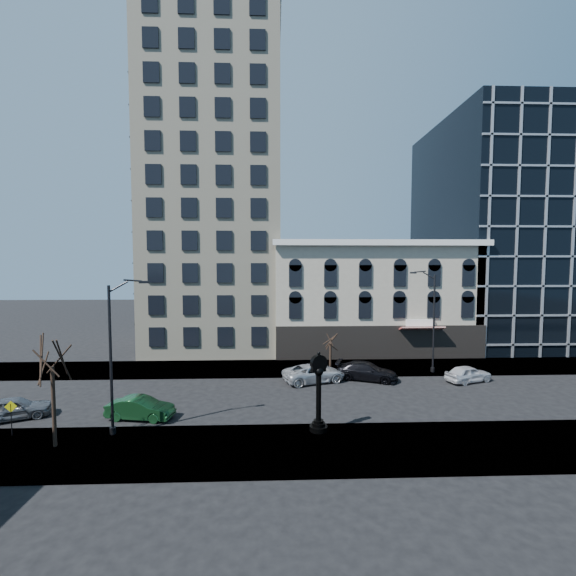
{
  "coord_description": "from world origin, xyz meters",
  "views": [
    {
      "loc": [
        0.81,
        -28.23,
        10.07
      ],
      "look_at": [
        2.0,
        4.0,
        8.0
      ],
      "focal_mm": 24.0,
      "sensor_mm": 36.0,
      "label": 1
    }
  ],
  "objects_px": {
    "car_near_a": "(13,408)",
    "car_near_b": "(140,408)",
    "street_clock": "(319,395)",
    "warning_sign": "(11,412)",
    "street_lamp_near": "(122,315)"
  },
  "relations": [
    {
      "from": "car_near_a",
      "to": "car_near_b",
      "type": "xyz_separation_m",
      "value": [
        8.16,
        -0.21,
        -0.03
      ]
    },
    {
      "from": "street_clock",
      "to": "car_near_b",
      "type": "relative_size",
      "value": 1.12
    },
    {
      "from": "street_lamp_near",
      "to": "warning_sign",
      "type": "relative_size",
      "value": 4.51
    },
    {
      "from": "street_lamp_near",
      "to": "warning_sign",
      "type": "xyz_separation_m",
      "value": [
        -6.41,
        -0.17,
        -5.55
      ]
    },
    {
      "from": "street_clock",
      "to": "warning_sign",
      "type": "bearing_deg",
      "value": 159.08
    },
    {
      "from": "warning_sign",
      "to": "car_near_a",
      "type": "relative_size",
      "value": 0.48
    },
    {
      "from": "car_near_b",
      "to": "warning_sign",
      "type": "bearing_deg",
      "value": 119.45
    },
    {
      "from": "street_lamp_near",
      "to": "car_near_a",
      "type": "distance_m",
      "value": 10.55
    },
    {
      "from": "street_clock",
      "to": "street_lamp_near",
      "type": "xyz_separation_m",
      "value": [
        -11.41,
        0.17,
        4.8
      ]
    },
    {
      "from": "street_lamp_near",
      "to": "car_near_a",
      "type": "relative_size",
      "value": 2.15
    },
    {
      "from": "car_near_a",
      "to": "street_clock",
      "type": "bearing_deg",
      "value": -122.36
    },
    {
      "from": "street_clock",
      "to": "street_lamp_near",
      "type": "relative_size",
      "value": 0.52
    },
    {
      "from": "street_clock",
      "to": "warning_sign",
      "type": "xyz_separation_m",
      "value": [
        -17.81,
        -0.0,
        -0.75
      ]
    },
    {
      "from": "street_lamp_near",
      "to": "car_near_a",
      "type": "bearing_deg",
      "value": 147.51
    },
    {
      "from": "car_near_a",
      "to": "car_near_b",
      "type": "relative_size",
      "value": 1.01
    }
  ]
}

